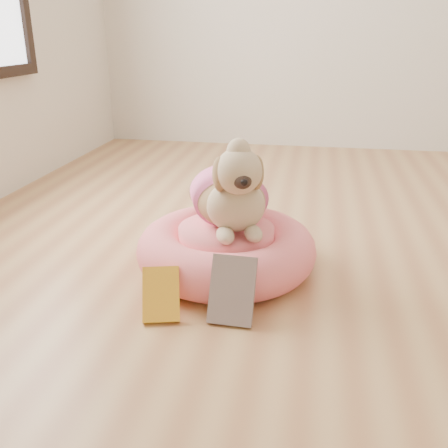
% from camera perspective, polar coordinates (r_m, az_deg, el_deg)
% --- Properties ---
extents(floor, '(4.50, 4.50, 0.00)m').
position_cam_1_polar(floor, '(2.03, 17.51, -5.55)').
color(floor, '#B4784B').
rests_on(floor, ground).
extents(pet_bed, '(0.70, 0.70, 0.18)m').
position_cam_1_polar(pet_bed, '(1.95, 0.27, -2.89)').
color(pet_bed, '#FB627B').
rests_on(pet_bed, floor).
extents(dog, '(0.50, 0.60, 0.37)m').
position_cam_1_polar(dog, '(1.87, 0.82, 5.23)').
color(dog, brown).
rests_on(dog, pet_bed).
extents(book_yellow, '(0.15, 0.15, 0.16)m').
position_cam_1_polar(book_yellow, '(1.66, -7.20, -7.98)').
color(book_yellow, yellow).
rests_on(book_yellow, floor).
extents(book_white, '(0.15, 0.13, 0.21)m').
position_cam_1_polar(book_white, '(1.62, 0.95, -7.57)').
color(book_white, silver).
rests_on(book_white, floor).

